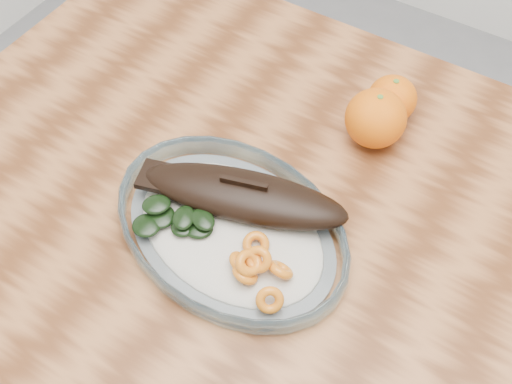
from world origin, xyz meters
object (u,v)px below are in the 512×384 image
(orange_left, at_px, (376,118))
(orange_right, at_px, (392,99))
(dining_table, at_px, (315,283))
(plated_meal, at_px, (231,224))

(orange_left, bearing_deg, orange_right, 88.22)
(dining_table, distance_m, plated_meal, 0.16)
(plated_meal, bearing_deg, orange_right, 84.10)
(orange_left, bearing_deg, dining_table, -83.59)
(orange_right, bearing_deg, plated_meal, -106.18)
(orange_left, relative_size, orange_right, 1.21)
(plated_meal, xyz_separation_m, orange_left, (0.08, 0.24, 0.02))
(dining_table, height_order, orange_right, orange_right)
(orange_left, height_order, orange_right, orange_left)
(orange_left, xyz_separation_m, orange_right, (0.00, 0.05, -0.01))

